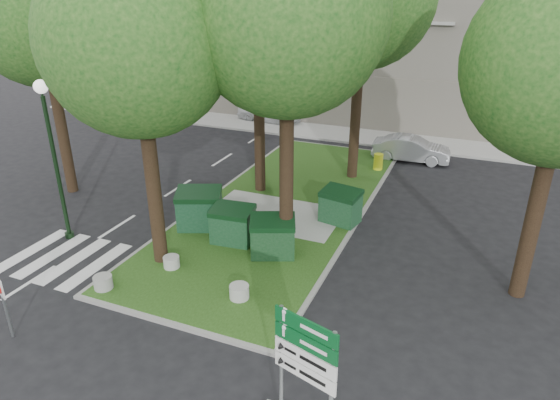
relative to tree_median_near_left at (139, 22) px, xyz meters
The scene contains 20 objects.
ground 7.88m from the tree_median_near_left, 61.12° to the right, with size 120.00×120.00×0.00m, color black.
median_island 9.27m from the tree_median_near_left, 70.64° to the left, with size 6.00×16.00×0.12m, color #224513.
median_kerb 9.28m from the tree_median_near_left, 70.64° to the left, with size 6.30×16.30×0.10m, color gray.
building_sidewalk 17.57m from the tree_median_near_left, 84.94° to the left, with size 42.00×3.00×0.12m, color #999993.
zebra_crossing 7.75m from the tree_median_near_left, 155.64° to the right, with size 5.00×3.00×0.01m, color silver.
tree_median_near_left is the anchor object (origin of this frame).
tree_median_mid 6.53m from the tree_median_near_left, 85.60° to the left, with size 4.80×4.80×9.99m.
dumpster_a 6.93m from the tree_median_near_left, 92.90° to the left, with size 1.88×1.63×1.47m.
dumpster_b 7.00m from the tree_median_near_left, 52.27° to the left, with size 1.50×1.12×1.31m.
dumpster_c 7.42m from the tree_median_near_left, 27.75° to the left, with size 1.71×1.48×1.33m.
dumpster_d 9.24m from the tree_median_near_left, 47.22° to the left, with size 1.56×1.23×1.30m.
bollard_left 7.33m from the tree_median_near_left, 108.49° to the right, with size 0.54×0.54×0.39m, color #959691.
bollard_right 7.75m from the tree_median_near_left, 17.04° to the right, with size 0.55×0.55×0.40m, color #AAA9A4.
bollard_mid 7.04m from the tree_median_near_left, 33.55° to the right, with size 0.50×0.50×0.36m, color #ABABA6.
litter_bin 13.54m from the tree_median_near_left, 67.38° to the left, with size 0.43×0.43×0.75m, color #D1DB19.
street_lamp 5.62m from the tree_median_near_left, behind, with size 0.44×0.44×5.51m.
traffic_sign_pole 7.52m from the tree_median_near_left, 107.95° to the right, with size 0.67×0.31×2.38m.
directional_sign 9.53m from the tree_median_near_left, 35.34° to the right, with size 1.34×0.44×2.77m.
car_white 18.57m from the tree_median_near_left, 102.57° to the left, with size 1.66×4.12×1.40m, color silver.
car_silver 15.63m from the tree_median_near_left, 66.39° to the left, with size 1.31×3.75×1.24m, color #ACAFB5.
Camera 1 is at (7.34, -8.79, 8.37)m, focal length 32.00 mm.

